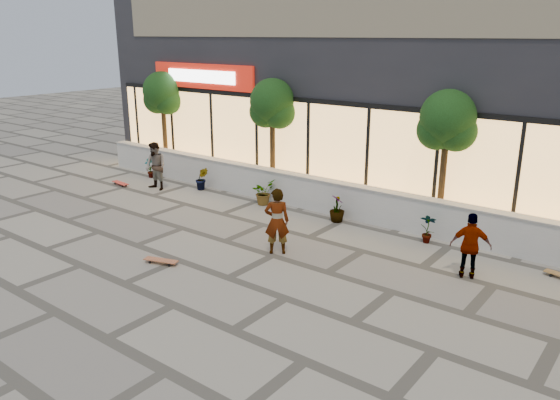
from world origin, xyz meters
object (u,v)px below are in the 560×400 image
Objects in this scene: tree_west at (162,95)px; skater_left at (156,166)px; skater_right_near at (471,246)px; skateboard_center at (161,260)px; tree_midwest at (272,106)px; skateboard_left at (120,183)px; skater_center at (277,221)px; tree_mideast at (447,124)px.

tree_west is 3.68m from skater_left.
skater_right_near reaches higher than skateboard_center.
tree_west is 5.50m from tree_midwest.
skater_right_near is at bearing -19.23° from tree_midwest.
skateboard_center is at bearing -42.03° from tree_west.
skater_right_near is 1.77× the size of skateboard_left.
skater_right_near reaches higher than skateboard_left.
tree_mideast is at bearing -159.86° from skater_center.
skateboard_left is at bearing -49.45° from skater_center.
tree_midwest is (5.50, 0.00, 0.00)m from tree_west.
tree_mideast is 2.31× the size of skater_left.
tree_mideast is at bearing -76.70° from skater_right_near.
tree_mideast is 5.37m from skater_center.
tree_midwest reaches higher than skateboard_center.
skateboard_center is (-6.12, -3.75, -0.68)m from skater_right_near.
tree_midwest is 6.36m from skateboard_left.
tree_midwest is at bearing -39.42° from skater_right_near.
skater_center is 1.00× the size of skater_left.
tree_midwest is 7.28m from skateboard_center.
tree_west is 11.50m from tree_mideast.
tree_west and tree_mideast have the same top height.
skateboard_center is at bearing -75.48° from tree_midwest.
tree_midwest and tree_mideast have the same top height.
skater_center is (3.47, -4.22, -2.14)m from tree_midwest.
tree_midwest is 4.53× the size of skateboard_left.
skater_center reaches higher than skater_right_near.
skateboard_center is 7.68m from skateboard_left.
skater_left is (2.02, -2.22, -2.14)m from tree_west.
tree_mideast is at bearing 20.18° from skateboard_left.
skater_left is at bearing -166.83° from tree_mideast.
tree_west reaches higher than skateboard_center.
tree_midwest is 8.55m from skater_right_near.
tree_west is at bearing -31.75° from skater_right_near.
skater_right_near is (11.28, -0.50, -0.08)m from skater_left.
tree_west is 2.55× the size of skater_right_near.
skater_left is at bearing 122.35° from skateboard_center.
tree_midwest reaches higher than skater_left.
skateboard_center is at bearing 11.26° from skater_right_near.
tree_midwest is 4.65m from skater_left.
skateboard_left is (-1.51, -0.44, -0.76)m from skater_left.
tree_west and tree_midwest have the same top height.
skater_center is 1.11× the size of skater_right_near.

